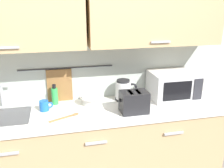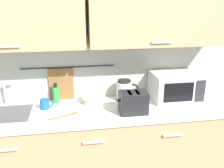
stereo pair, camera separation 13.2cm
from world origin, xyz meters
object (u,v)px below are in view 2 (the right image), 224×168
Objects in this scene: microwave at (175,86)px; toaster at (133,102)px; electric_kettle at (125,90)px; dish_soap_bottle at (56,94)px; mixing_bowl at (91,99)px; mug_near_sink at (45,104)px; wooden_spoon at (67,115)px.

microwave is 0.55m from toaster.
electric_kettle reaches higher than dish_soap_bottle.
microwave reaches higher than mixing_bowl.
dish_soap_bottle is (-1.17, 0.10, -0.05)m from microwave.
mug_near_sink is 0.27m from wooden_spoon.
mixing_bowl is at bearing 8.71° from mug_near_sink.
wooden_spoon is at bearing -72.34° from dish_soap_bottle.
dish_soap_bottle is at bearing 175.20° from microwave.
microwave is 0.50m from electric_kettle.
toaster is at bearing -38.32° from mixing_bowl.
wooden_spoon is (-1.07, -0.22, -0.13)m from microwave.
mug_near_sink is at bearing -171.29° from mixing_bowl.
microwave is at bearing 1.64° from mug_near_sink.
dish_soap_bottle is at bearing 176.45° from electric_kettle.
mug_near_sink is at bearing -178.36° from microwave.
toaster is (0.35, -0.27, 0.05)m from mixing_bowl.
dish_soap_bottle reaches higher than mixing_bowl.
mixing_bowl is (-0.83, 0.03, -0.09)m from microwave.
dish_soap_bottle is at bearing 168.42° from mixing_bowl.
microwave reaches higher than wooden_spoon.
mixing_bowl is 0.84× the size of toaster.
dish_soap_bottle is at bearing 153.31° from toaster.
microwave is at bearing 11.69° from wooden_spoon.
mixing_bowl is at bearing 141.68° from toaster.
mixing_bowl is 0.44m from toaster.
toaster reaches higher than mug_near_sink.
dish_soap_bottle is 0.74× the size of wooden_spoon.
microwave is 0.84m from mixing_bowl.
microwave is at bearing -2.03° from mixing_bowl.
mug_near_sink is 0.46× the size of wooden_spoon.
electric_kettle is at bearing 6.94° from mug_near_sink.
electric_kettle reaches higher than mixing_bowl.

